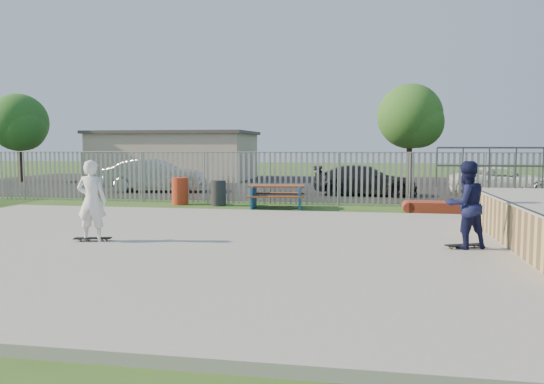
% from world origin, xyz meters
% --- Properties ---
extents(ground, '(120.00, 120.00, 0.00)m').
position_xyz_m(ground, '(0.00, 0.00, 0.00)').
color(ground, '#2F551D').
rests_on(ground, ground).
extents(concrete_slab, '(15.00, 12.00, 0.15)m').
position_xyz_m(concrete_slab, '(0.00, 0.00, 0.07)').
color(concrete_slab, gray).
rests_on(concrete_slab, ground).
extents(fence, '(26.04, 16.02, 2.00)m').
position_xyz_m(fence, '(1.00, 4.59, 1.00)').
color(fence, gray).
rests_on(fence, ground).
extents(picnic_table, '(2.15, 1.83, 0.84)m').
position_xyz_m(picnic_table, '(1.48, 7.72, 0.43)').
color(picnic_table, brown).
rests_on(picnic_table, ground).
extents(funbox, '(1.84, 0.92, 0.37)m').
position_xyz_m(funbox, '(6.95, 7.51, 0.18)').
color(funbox, maroon).
rests_on(funbox, ground).
extents(trash_bin_red, '(0.62, 0.62, 1.03)m').
position_xyz_m(trash_bin_red, '(-2.38, 8.37, 0.52)').
color(trash_bin_red, '#A83119').
rests_on(trash_bin_red, ground).
extents(trash_bin_grey, '(0.57, 0.57, 0.95)m').
position_xyz_m(trash_bin_grey, '(-0.83, 8.25, 0.47)').
color(trash_bin_grey, '#252628').
rests_on(trash_bin_grey, ground).
extents(parking_lot, '(40.00, 18.00, 0.02)m').
position_xyz_m(parking_lot, '(0.00, 19.00, 0.01)').
color(parking_lot, black).
rests_on(parking_lot, ground).
extents(car_silver, '(4.95, 2.34, 1.57)m').
position_xyz_m(car_silver, '(-5.43, 13.34, 0.80)').
color(car_silver, '#A6A7AB').
rests_on(car_silver, parking_lot).
extents(car_dark, '(4.74, 2.18, 1.34)m').
position_xyz_m(car_dark, '(4.58, 13.22, 0.69)').
color(car_dark, black).
rests_on(car_dark, parking_lot).
extents(car_white, '(4.91, 2.75, 1.30)m').
position_xyz_m(car_white, '(10.65, 14.00, 0.67)').
color(car_white, white).
rests_on(car_white, parking_lot).
extents(building, '(10.40, 6.40, 3.20)m').
position_xyz_m(building, '(-8.00, 23.00, 1.61)').
color(building, beige).
rests_on(building, ground).
extents(tree_left, '(3.52, 3.52, 5.42)m').
position_xyz_m(tree_left, '(-16.43, 18.65, 3.65)').
color(tree_left, '#3A2717').
rests_on(tree_left, ground).
extents(tree_mid, '(3.81, 3.81, 5.87)m').
position_xyz_m(tree_mid, '(7.12, 21.44, 3.96)').
color(tree_mid, '#45251B').
rests_on(tree_mid, ground).
extents(skateboard_a, '(0.81, 0.50, 0.08)m').
position_xyz_m(skateboard_a, '(6.63, 0.37, 0.19)').
color(skateboard_a, black).
rests_on(skateboard_a, concrete_slab).
extents(skateboard_b, '(0.82, 0.39, 0.08)m').
position_xyz_m(skateboard_b, '(-1.28, -0.22, 0.19)').
color(skateboard_b, black).
rests_on(skateboard_b, concrete_slab).
extents(skater_navy, '(1.07, 0.97, 1.79)m').
position_xyz_m(skater_navy, '(6.63, 0.37, 1.04)').
color(skater_navy, '#13163B').
rests_on(skater_navy, concrete_slab).
extents(skater_white, '(0.68, 0.47, 1.79)m').
position_xyz_m(skater_white, '(-1.28, -0.22, 1.04)').
color(skater_white, white).
rests_on(skater_white, concrete_slab).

